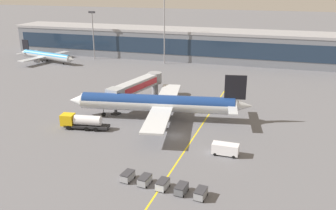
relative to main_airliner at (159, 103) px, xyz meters
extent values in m
plane|color=slate|center=(6.17, -8.52, -3.99)|extent=(700.00, 700.00, 0.00)
cube|color=yellow|center=(10.50, -6.52, -3.99)|extent=(2.98, 79.97, 0.01)
cube|color=slate|center=(-10.15, 71.02, 1.63)|extent=(153.94, 16.93, 11.25)
cube|color=#1E2D42|center=(-10.15, 62.50, 2.19)|extent=(149.32, 0.16, 6.30)
cube|color=#99999E|center=(-10.15, 71.02, 7.75)|extent=(157.02, 17.26, 1.00)
cylinder|color=silver|center=(-0.29, -0.05, -0.14)|extent=(37.00, 9.73, 3.75)
cylinder|color=navy|center=(-0.29, -0.05, 0.20)|extent=(36.25, 9.46, 3.60)
cone|color=silver|center=(-19.78, -3.28, -0.14)|extent=(4.28, 4.13, 3.56)
cone|color=silver|center=(19.38, 3.21, 0.24)|extent=(4.96, 3.88, 3.19)
cube|color=black|center=(17.41, 2.89, 4.55)|extent=(4.87, 1.15, 5.62)
cube|color=silver|center=(17.53, -0.89, 0.42)|extent=(2.95, 6.25, 0.24)
cube|color=silver|center=(16.30, 6.50, 0.42)|extent=(2.95, 6.25, 0.24)
cube|color=silver|center=(2.76, -9.29, -0.42)|extent=(7.27, 16.07, 0.40)
cube|color=silver|center=(-0.38, 9.69, -0.42)|extent=(7.27, 16.07, 0.40)
cylinder|color=#939399|center=(1.32, -6.71, -1.75)|extent=(3.19, 2.51, 2.06)
cylinder|color=#939399|center=(-0.91, 6.77, -1.75)|extent=(3.19, 2.51, 2.06)
cylinder|color=black|center=(-13.39, -2.22, -3.49)|extent=(1.05, 0.56, 1.00)
cylinder|color=slate|center=(-13.39, -2.22, -2.50)|extent=(0.20, 0.20, 1.98)
cylinder|color=black|center=(2.17, -1.35, -3.49)|extent=(1.05, 0.56, 1.00)
cylinder|color=slate|center=(2.17, -1.35, -2.50)|extent=(0.20, 0.20, 1.98)
cylinder|color=black|center=(1.62, 1.98, -3.49)|extent=(1.05, 0.56, 1.00)
cylinder|color=slate|center=(1.62, 1.98, -2.50)|extent=(0.20, 0.20, 1.98)
cube|color=#B2B7BC|center=(-9.09, 8.98, 1.16)|extent=(7.15, 18.43, 2.80)
cube|color=red|center=(-9.04, 8.97, 1.16)|extent=(6.59, 15.62, 1.54)
cube|color=#9EA3A8|center=(-11.21, 0.11, 1.16)|extent=(4.24, 3.95, 2.94)
cylinder|color=#4C4C51|center=(-11.21, 0.11, -2.12)|extent=(0.70, 0.70, 3.76)
cube|color=#262628|center=(-11.21, 0.11, -3.84)|extent=(2.17, 2.17, 0.30)
cylinder|color=gray|center=(-6.98, 17.85, 1.16)|extent=(3.90, 3.90, 3.08)
cylinder|color=gray|center=(-6.98, 17.85, -2.12)|extent=(1.80, 1.80, 3.76)
cube|color=#232326|center=(-13.40, -10.50, -3.24)|extent=(10.25, 3.86, 0.50)
cube|color=yellow|center=(-17.76, -11.11, -1.99)|extent=(3.12, 2.86, 2.50)
cube|color=black|center=(-19.00, -11.28, -1.49)|extent=(0.48, 2.30, 1.12)
cylinder|color=silver|center=(-13.12, -10.46, -1.89)|extent=(6.25, 3.01, 2.20)
cylinder|color=black|center=(-17.04, -12.21, -3.49)|extent=(1.04, 0.48, 1.00)
cylinder|color=black|center=(-17.36, -9.85, -3.49)|extent=(1.04, 0.48, 1.00)
cylinder|color=black|center=(-12.94, -11.64, -3.49)|extent=(1.04, 0.48, 1.00)
cylinder|color=black|center=(-13.26, -9.28, -3.49)|extent=(1.04, 0.48, 1.00)
cylinder|color=black|center=(-10.86, -11.35, -3.49)|extent=(1.04, 0.48, 1.00)
cylinder|color=black|center=(-11.18, -8.99, -3.49)|extent=(1.04, 0.48, 1.00)
cube|color=white|center=(18.01, -14.42, -2.69)|extent=(5.05, 2.23, 2.00)
cube|color=black|center=(16.76, -14.39, -2.34)|extent=(1.80, 1.93, 0.60)
cylinder|color=black|center=(16.24, -15.32, -3.69)|extent=(0.61, 0.27, 0.60)
cylinder|color=black|center=(16.29, -13.43, -3.69)|extent=(0.61, 0.27, 0.60)
cylinder|color=black|center=(19.74, -15.41, -3.69)|extent=(0.61, 0.27, 0.60)
cylinder|color=black|center=(19.79, -13.52, -3.69)|extent=(0.61, 0.27, 0.60)
cube|color=gray|center=(3.86, -28.39, -3.26)|extent=(1.81, 2.77, 1.10)
cube|color=#333338|center=(3.86, -28.39, -2.56)|extent=(1.85, 2.82, 0.10)
cylinder|color=black|center=(3.25, -27.27, -3.81)|extent=(0.16, 0.37, 0.36)
cylinder|color=black|center=(4.73, -27.46, -3.81)|extent=(0.16, 0.37, 0.36)
cylinder|color=black|center=(2.99, -29.33, -3.81)|extent=(0.16, 0.37, 0.36)
cylinder|color=black|center=(4.48, -29.52, -3.81)|extent=(0.16, 0.37, 0.36)
cube|color=gray|center=(7.04, -28.79, -3.26)|extent=(1.81, 2.77, 1.10)
cube|color=#333338|center=(7.04, -28.79, -2.56)|extent=(1.85, 2.82, 0.10)
cylinder|color=black|center=(6.42, -27.67, -3.81)|extent=(0.16, 0.37, 0.36)
cylinder|color=black|center=(7.91, -27.85, -3.81)|extent=(0.16, 0.37, 0.36)
cylinder|color=black|center=(6.16, -29.73, -3.81)|extent=(0.16, 0.37, 0.36)
cylinder|color=black|center=(7.65, -29.92, -3.81)|extent=(0.16, 0.37, 0.36)
cube|color=#B2B7BC|center=(10.21, -29.19, -3.26)|extent=(1.81, 2.77, 1.10)
cube|color=#333338|center=(10.21, -29.19, -2.56)|extent=(1.85, 2.82, 0.10)
cylinder|color=black|center=(9.60, -28.06, -3.81)|extent=(0.16, 0.37, 0.36)
cylinder|color=black|center=(11.09, -28.25, -3.81)|extent=(0.16, 0.37, 0.36)
cylinder|color=black|center=(9.34, -30.13, -3.81)|extent=(0.16, 0.37, 0.36)
cylinder|color=black|center=(10.83, -30.31, -3.81)|extent=(0.16, 0.37, 0.36)
cube|color=#595B60|center=(13.39, -29.58, -3.26)|extent=(1.81, 2.77, 1.10)
cube|color=#333338|center=(13.39, -29.58, -2.56)|extent=(1.85, 2.82, 0.10)
cylinder|color=black|center=(12.77, -28.46, -3.81)|extent=(0.16, 0.37, 0.36)
cylinder|color=black|center=(14.26, -28.64, -3.81)|extent=(0.16, 0.37, 0.36)
cylinder|color=black|center=(12.52, -30.52, -3.81)|extent=(0.16, 0.37, 0.36)
cylinder|color=black|center=(14.00, -30.71, -3.81)|extent=(0.16, 0.37, 0.36)
cube|color=gray|center=(16.56, -29.98, -3.26)|extent=(1.81, 2.77, 1.10)
cube|color=#333338|center=(16.56, -29.98, -2.56)|extent=(1.85, 2.82, 0.10)
cylinder|color=black|center=(15.95, -28.85, -3.81)|extent=(0.16, 0.37, 0.36)
cylinder|color=black|center=(17.44, -29.04, -3.81)|extent=(0.16, 0.37, 0.36)
cylinder|color=black|center=(15.69, -30.92, -3.81)|extent=(0.16, 0.37, 0.36)
cylinder|color=black|center=(17.18, -31.10, -3.81)|extent=(0.16, 0.37, 0.36)
cylinder|color=#B2B7BC|center=(-63.08, 47.65, -1.46)|extent=(25.11, 8.72, 2.77)
cylinder|color=#388CD1|center=(-63.08, 47.65, -1.21)|extent=(24.60, 8.49, 2.66)
cone|color=#B2B7BC|center=(-49.91, 44.40, -1.46)|extent=(3.32, 3.22, 2.63)
cone|color=#B2B7BC|center=(-76.38, 50.93, -1.18)|extent=(3.79, 3.08, 2.35)
cube|color=black|center=(-74.82, 50.54, 2.00)|extent=(3.56, 1.11, 4.15)
cube|color=#B2B7BC|center=(-73.67, 53.11, -1.05)|extent=(2.42, 4.64, 0.17)
cube|color=#B2B7BC|center=(-74.99, 47.73, -1.05)|extent=(2.42, 4.64, 0.17)
cube|color=#B2B7BC|center=(-62.50, 54.38, -1.67)|extent=(5.79, 11.07, 0.28)
cube|color=#B2B7BC|center=(-65.69, 41.42, -1.67)|extent=(5.79, 11.07, 0.28)
cylinder|color=#939399|center=(-62.27, 52.36, -2.64)|extent=(2.43, 1.99, 1.52)
cylinder|color=#939399|center=(-64.56, 43.10, -2.64)|extent=(2.43, 1.99, 1.52)
cylinder|color=black|center=(-54.27, 45.47, -3.64)|extent=(0.75, 0.44, 0.70)
cylinder|color=slate|center=(-54.27, 45.47, -3.07)|extent=(0.14, 0.14, 1.15)
cylinder|color=black|center=(-64.24, 49.22, -3.64)|extent=(0.75, 0.44, 0.70)
cylinder|color=slate|center=(-64.24, 49.22, -3.07)|extent=(0.14, 0.14, 1.15)
cylinder|color=black|center=(-64.84, 46.80, -3.64)|extent=(0.75, 0.44, 0.70)
cylinder|color=slate|center=(-64.84, 46.80, -3.07)|extent=(0.14, 0.14, 1.15)
cylinder|color=gray|center=(-16.93, 59.02, 8.35)|extent=(0.44, 0.44, 24.69)
cylinder|color=gray|center=(-47.71, 59.02, 5.39)|extent=(0.44, 0.44, 18.76)
cube|color=#333338|center=(-47.71, 59.02, 15.17)|extent=(2.80, 0.50, 0.80)
camera|label=1|loc=(25.68, -77.64, 27.63)|focal=39.10mm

